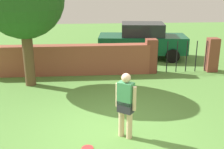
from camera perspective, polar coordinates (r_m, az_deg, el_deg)
name	(u,v)px	position (r m, az deg, el deg)	size (l,w,h in m)	color
ground_plane	(110,133)	(7.36, -0.35, -11.46)	(40.00, 40.00, 0.00)	#568C3D
brick_wall	(64,60)	(11.78, -9.43, 2.84)	(6.88, 0.50, 1.21)	brown
person	(126,103)	(6.81, 2.72, -5.58)	(0.45, 0.39, 1.62)	beige
fence_gate	(182,55)	(12.31, 13.59, 3.68)	(3.03, 0.44, 1.40)	brown
car	(142,41)	(14.27, 5.99, 6.65)	(4.37, 2.30, 1.72)	#0C4C2D
frisbee_red	(87,148)	(6.77, -4.86, -14.27)	(0.27, 0.27, 0.02)	red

